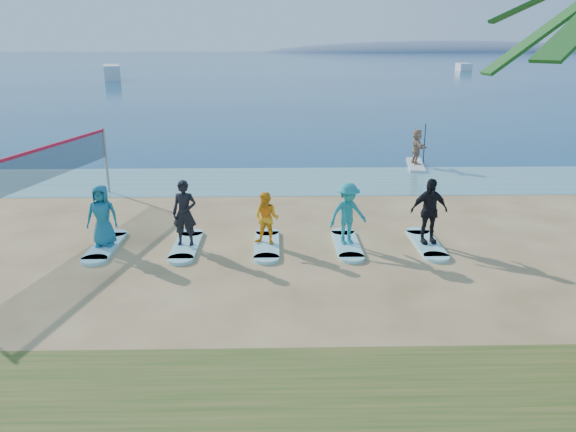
{
  "coord_description": "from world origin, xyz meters",
  "views": [
    {
      "loc": [
        -0.34,
        -12.54,
        5.65
      ],
      "look_at": [
        0.0,
        2.0,
        1.1
      ],
      "focal_mm": 35.0,
      "sensor_mm": 36.0,
      "label": 1
    }
  ],
  "objects_px": {
    "surfboard_1": "(186,246)",
    "surfboard_2": "(267,245)",
    "paddleboard": "(416,165)",
    "paddleboarder": "(417,147)",
    "surfboard_0": "(105,246)",
    "student_2": "(267,219)",
    "student_1": "(185,213)",
    "student_0": "(102,216)",
    "volleyball_net": "(32,169)",
    "surfboard_3": "(347,244)",
    "student_4": "(429,211)",
    "boat_offshore_a": "(113,80)",
    "boat_offshore_b": "(463,71)",
    "surfboard_4": "(426,244)",
    "student_3": "(348,214)"
  },
  "relations": [
    {
      "from": "surfboard_1",
      "to": "surfboard_2",
      "type": "distance_m",
      "value": 2.31
    },
    {
      "from": "paddleboard",
      "to": "paddleboarder",
      "type": "relative_size",
      "value": 1.86
    },
    {
      "from": "surfboard_0",
      "to": "student_2",
      "type": "distance_m",
      "value": 4.68
    },
    {
      "from": "surfboard_0",
      "to": "surfboard_2",
      "type": "bearing_deg",
      "value": 0.0
    },
    {
      "from": "student_1",
      "to": "student_0",
      "type": "bearing_deg",
      "value": -174.66
    },
    {
      "from": "volleyball_net",
      "to": "student_1",
      "type": "relative_size",
      "value": 4.75
    },
    {
      "from": "surfboard_3",
      "to": "student_4",
      "type": "distance_m",
      "value": 2.51
    },
    {
      "from": "surfboard_2",
      "to": "boat_offshore_a",
      "type": "bearing_deg",
      "value": 108.47
    },
    {
      "from": "boat_offshore_b",
      "to": "student_4",
      "type": "height_order",
      "value": "student_4"
    },
    {
      "from": "student_0",
      "to": "surfboard_2",
      "type": "xyz_separation_m",
      "value": [
        4.61,
        0.0,
        -0.92
      ]
    },
    {
      "from": "student_2",
      "to": "surfboard_3",
      "type": "distance_m",
      "value": 2.44
    },
    {
      "from": "student_1",
      "to": "surfboard_4",
      "type": "distance_m",
      "value": 6.99
    },
    {
      "from": "volleyball_net",
      "to": "boat_offshore_a",
      "type": "bearing_deg",
      "value": 103.6
    },
    {
      "from": "volleyball_net",
      "to": "student_0",
      "type": "relative_size",
      "value": 5.05
    },
    {
      "from": "volleyball_net",
      "to": "student_2",
      "type": "xyz_separation_m",
      "value": [
        7.2,
        -1.85,
        -1.06
      ]
    },
    {
      "from": "paddleboarder",
      "to": "student_0",
      "type": "relative_size",
      "value": 0.92
    },
    {
      "from": "student_2",
      "to": "student_4",
      "type": "xyz_separation_m",
      "value": [
        4.61,
        0.0,
        0.19
      ]
    },
    {
      "from": "paddleboard",
      "to": "student_3",
      "type": "relative_size",
      "value": 1.69
    },
    {
      "from": "surfboard_4",
      "to": "student_0",
      "type": "bearing_deg",
      "value": 180.0
    },
    {
      "from": "boat_offshore_b",
      "to": "student_0",
      "type": "bearing_deg",
      "value": -107.62
    },
    {
      "from": "student_4",
      "to": "student_1",
      "type": "bearing_deg",
      "value": 170.53
    },
    {
      "from": "surfboard_0",
      "to": "student_2",
      "type": "relative_size",
      "value": 1.45
    },
    {
      "from": "student_2",
      "to": "surfboard_4",
      "type": "height_order",
      "value": "student_2"
    },
    {
      "from": "boat_offshore_a",
      "to": "student_4",
      "type": "xyz_separation_m",
      "value": [
        29.12,
        -73.35,
        1.04
      ]
    },
    {
      "from": "surfboard_1",
      "to": "surfboard_0",
      "type": "bearing_deg",
      "value": 180.0
    },
    {
      "from": "student_0",
      "to": "student_2",
      "type": "relative_size",
      "value": 1.16
    },
    {
      "from": "surfboard_1",
      "to": "surfboard_3",
      "type": "relative_size",
      "value": 1.0
    },
    {
      "from": "surfboard_2",
      "to": "student_2",
      "type": "bearing_deg",
      "value": 0.0
    },
    {
      "from": "boat_offshore_a",
      "to": "student_0",
      "type": "height_order",
      "value": "student_0"
    },
    {
      "from": "surfboard_4",
      "to": "surfboard_0",
      "type": "bearing_deg",
      "value": 180.0
    },
    {
      "from": "surfboard_2",
      "to": "surfboard_3",
      "type": "bearing_deg",
      "value": 0.0
    },
    {
      "from": "paddleboard",
      "to": "surfboard_2",
      "type": "distance_m",
      "value": 12.74
    },
    {
      "from": "paddleboard",
      "to": "student_2",
      "type": "height_order",
      "value": "student_2"
    },
    {
      "from": "student_0",
      "to": "surfboard_3",
      "type": "bearing_deg",
      "value": -1.36
    },
    {
      "from": "volleyball_net",
      "to": "paddleboard",
      "type": "xyz_separation_m",
      "value": [
        14.09,
        8.88,
        -1.84
      ]
    },
    {
      "from": "surfboard_4",
      "to": "surfboard_2",
      "type": "bearing_deg",
      "value": 180.0
    },
    {
      "from": "student_0",
      "to": "student_3",
      "type": "height_order",
      "value": "student_3"
    },
    {
      "from": "surfboard_0",
      "to": "paddleboarder",
      "type": "bearing_deg",
      "value": 43.0
    },
    {
      "from": "volleyball_net",
      "to": "student_1",
      "type": "bearing_deg",
      "value": -20.64
    },
    {
      "from": "surfboard_0",
      "to": "surfboard_3",
      "type": "relative_size",
      "value": 1.0
    },
    {
      "from": "paddleboard",
      "to": "surfboard_4",
      "type": "height_order",
      "value": "paddleboard"
    },
    {
      "from": "surfboard_3",
      "to": "boat_offshore_b",
      "type": "bearing_deg",
      "value": 70.28
    },
    {
      "from": "student_0",
      "to": "volleyball_net",
      "type": "bearing_deg",
      "value": 143.19
    },
    {
      "from": "surfboard_1",
      "to": "surfboard_2",
      "type": "bearing_deg",
      "value": 0.0
    },
    {
      "from": "surfboard_1",
      "to": "student_2",
      "type": "distance_m",
      "value": 2.44
    },
    {
      "from": "student_2",
      "to": "student_3",
      "type": "relative_size",
      "value": 0.85
    },
    {
      "from": "volleyball_net",
      "to": "paddleboarder",
      "type": "height_order",
      "value": "volleyball_net"
    },
    {
      "from": "student_4",
      "to": "boat_offshore_a",
      "type": "bearing_deg",
      "value": 102.18
    },
    {
      "from": "paddleboard",
      "to": "boat_offshore_b",
      "type": "xyz_separation_m",
      "value": [
        30.92,
        88.29,
        -0.06
      ]
    },
    {
      "from": "surfboard_1",
      "to": "surfboard_2",
      "type": "relative_size",
      "value": 1.0
    }
  ]
}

